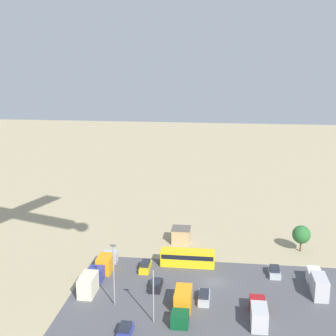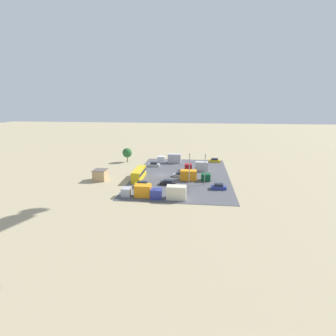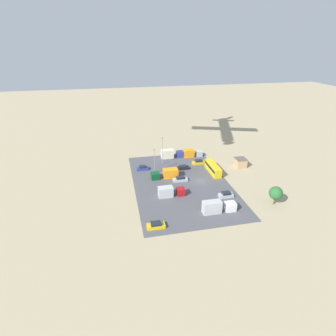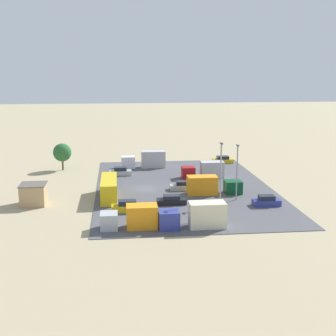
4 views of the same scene
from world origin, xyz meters
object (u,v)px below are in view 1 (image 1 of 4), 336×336
parked_truck_4 (182,304)px  parked_car_0 (274,272)px  parked_car_1 (156,285)px  parked_car_5 (125,331)px  parked_car_3 (204,297)px  parked_truck_2 (318,283)px  shed_building (181,235)px  parked_truck_3 (90,282)px  parked_car_2 (146,266)px  parked_truck_1 (107,262)px  bus (188,257)px  parked_truck_0 (259,313)px

parked_truck_4 → parked_car_0: bearing=-136.5°
parked_car_1 → parked_car_5: size_ratio=1.08×
parked_car_3 → parked_truck_2: 19.58m
shed_building → parked_car_1: shed_building is taller
parked_car_3 → parked_truck_3: 19.41m
parked_car_2 → parked_truck_3: bearing=47.7°
parked_car_0 → parked_truck_4: size_ratio=0.47×
parked_car_1 → parked_truck_1: (10.27, -6.26, 0.80)m
parked_car_2 → parked_truck_1: size_ratio=0.62×
parked_car_2 → shed_building: bearing=-110.6°
parked_truck_3 → parked_truck_4: 16.95m
shed_building → parked_truck_4: bearing=95.9°
parked_car_1 → parked_truck_4: (-5.20, 7.14, 0.80)m
shed_building → parked_truck_3: size_ratio=0.46×
parked_truck_1 → parked_car_3: bearing=-26.7°
shed_building → bus: bearing=101.7°
parked_truck_0 → parked_truck_3: 28.45m
parked_car_0 → parked_car_5: size_ratio=1.03×
parked_truck_0 → parked_car_5: bearing=-163.2°
parked_truck_0 → bus: bearing=124.1°
shed_building → bus: shed_building is taller
parked_car_0 → parked_car_3: parked_car_0 is taller
parked_car_0 → parked_car_5: bearing=-136.6°
parked_car_2 → parked_car_1: bearing=113.7°
bus → parked_car_2: bearing=-70.5°
bus → parked_car_0: bus is taller
parked_truck_0 → parked_truck_2: size_ratio=0.87×
parked_car_5 → parked_truck_2: bearing=-151.2°
parked_truck_4 → parked_truck_1: bearing=-40.9°
parked_car_0 → bus: bearing=173.0°
parked_car_5 → parked_car_3: bearing=-134.2°
parked_car_0 → parked_truck_2: 8.59m
parked_truck_2 → parked_car_1: bearing=-175.6°
parked_truck_3 → parked_car_0: bearing=16.7°
parked_car_3 → parked_truck_2: size_ratio=0.53×
parked_car_0 → parked_truck_0: bearing=-103.7°
shed_building → parked_car_3: size_ratio=0.83×
parked_car_1 → parked_truck_1: 12.05m
parked_truck_3 → parked_car_3: bearing=-3.4°
shed_building → parked_car_2: size_ratio=0.87×
parked_car_2 → parked_truck_4: parked_truck_4 is taller
bus → parked_truck_2: size_ratio=1.12×
parked_truck_2 → parked_car_5: bearing=-151.2°
parked_car_5 → parked_car_0: bearing=-136.6°
bus → parked_truck_1: size_ratio=1.38×
parked_truck_4 → parked_truck_2: bearing=-157.2°
parked_car_1 → parked_car_3: size_ratio=0.93×
bus → parked_truck_3: 19.37m
parked_car_1 → parked_car_3: bearing=-20.4°
bus → parked_truck_0: bearing=34.1°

